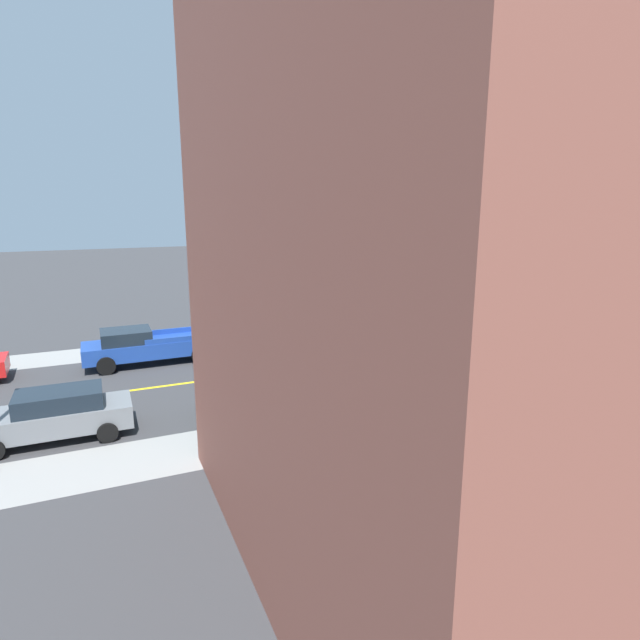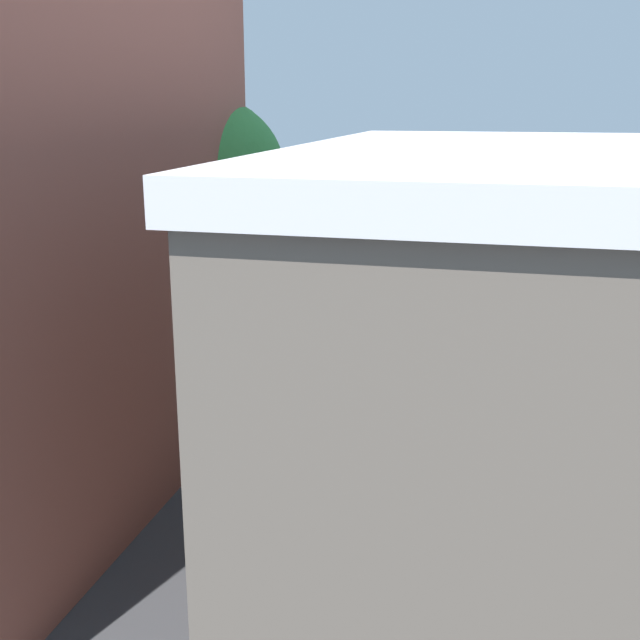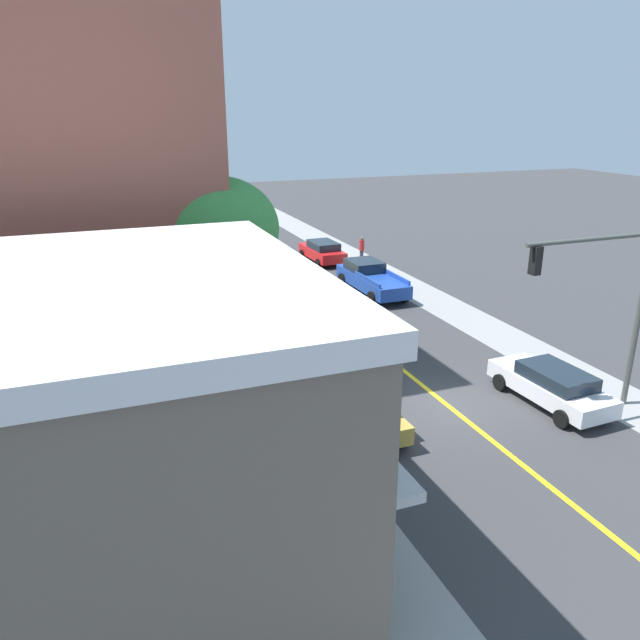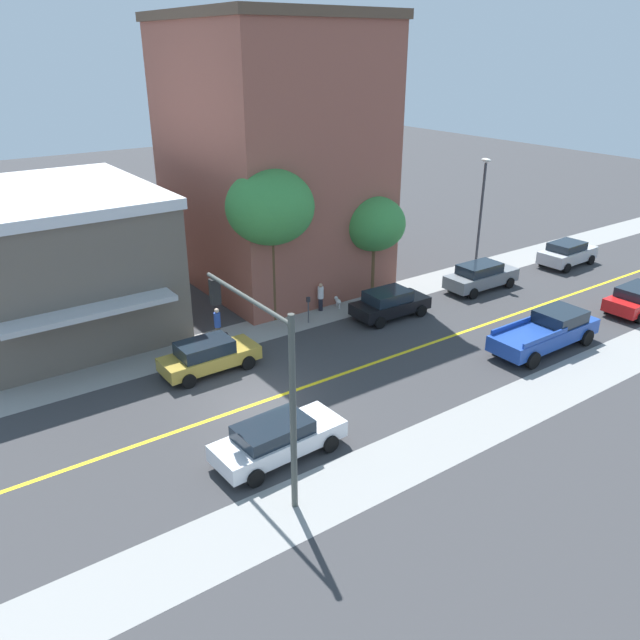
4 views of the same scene
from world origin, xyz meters
name	(u,v)px [view 4 (image 4 of 4)]	position (x,y,z in m)	size (l,w,h in m)	color
ground_plane	(258,403)	(0.00, 0.00, 0.00)	(140.00, 140.00, 0.00)	#38383A
sidewalk_left	(193,348)	(-6.21, 0.00, 0.00)	(2.69, 126.00, 0.01)	gray
sidewalk_right	(352,482)	(6.21, 0.00, 0.00)	(2.69, 126.00, 0.01)	gray
road_centerline_stripe	(258,403)	(0.00, 0.00, 0.00)	(0.20, 126.00, 0.00)	yellow
pale_office_building	(51,260)	(-12.65, -4.39, 3.54)	(12.58, 10.06, 7.05)	#665B51
corner_shop_building	(271,154)	(-12.66, 8.57, 7.55)	(12.02, 10.06, 15.07)	#935142
street_tree_left_near	(270,207)	(-6.99, 5.00, 6.01)	(4.43, 4.43, 7.93)	brown
street_tree_right_corner	(373,224)	(-6.91, 11.63, 4.18)	(3.61, 3.61, 5.74)	brown
fire_hydrant	(226,340)	(-5.39, 1.36, 0.39)	(0.44, 0.24, 0.80)	silver
parking_meter	(308,306)	(-5.50, 6.22, 0.95)	(0.12, 0.18, 1.45)	#4C4C51
traffic_light_mast	(264,361)	(4.50, -2.20, 4.47)	(5.24, 0.32, 6.59)	#474C47
street_lamp	(482,205)	(-5.87, 19.34, 4.39)	(0.70, 0.36, 7.21)	#38383D
red_sedan_right_curb	(639,298)	(3.60, 21.76, 0.78)	(2.13, 4.55, 1.48)	red
white_sedan_right_curb	(278,438)	(3.53, -1.25, 0.76)	(2.20, 4.87, 1.42)	silver
silver_sedan_left_curb	(567,253)	(-3.49, 25.45, 0.83)	(2.20, 4.27, 1.58)	#B7BABF
gold_sedan_left_curb	(208,355)	(-3.66, -0.39, 0.78)	(1.96, 4.39, 1.50)	#B29338
black_sedan_left_curb	(390,303)	(-3.67, 10.20, 0.79)	(2.13, 4.31, 1.52)	black
grey_sedan_left_curb	(481,276)	(-3.71, 17.37, 0.84)	(1.98, 4.76, 1.61)	slate
blue_pickup_truck	(547,331)	(3.51, 13.85, 0.88)	(2.23, 6.04, 1.72)	#1E429E
pedestrian_blue_shirt	(218,324)	(-6.13, 1.32, 0.96)	(0.32, 0.32, 1.78)	brown
pedestrian_white_shirt	(321,296)	(-6.51, 7.73, 0.83)	(0.32, 0.32, 1.58)	black
small_dog	(338,301)	(-6.36, 8.79, 0.36)	(0.73, 0.40, 0.54)	silver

